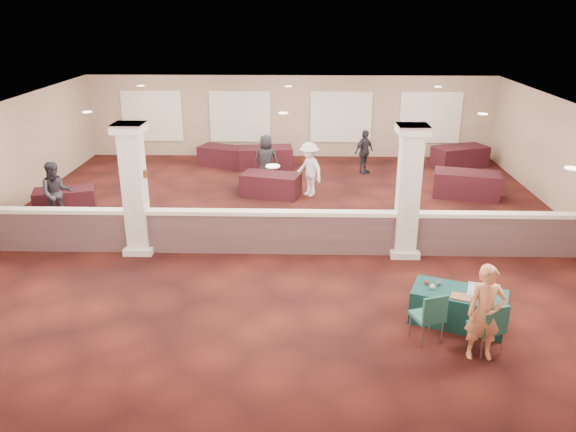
{
  "coord_description": "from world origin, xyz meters",
  "views": [
    {
      "loc": [
        0.51,
        -14.15,
        5.73
      ],
      "look_at": [
        0.18,
        -2.0,
        1.16
      ],
      "focal_mm": 35.0,
      "sensor_mm": 36.0,
      "label": 1
    }
  ],
  "objects_px": {
    "far_table_back_right": "(460,157)",
    "attendee_c": "(364,152)",
    "attendee_b": "(309,169)",
    "far_table_back_center": "(265,158)",
    "far_table_front_left": "(65,200)",
    "attendee_a": "(57,193)",
    "conf_chair_side": "(430,314)",
    "near_table": "(458,307)",
    "conf_chair_main": "(490,325)",
    "far_table_front_center": "(271,185)",
    "woman": "(485,313)",
    "far_table_back_left": "(224,156)",
    "far_table_front_right": "(466,184)",
    "attendee_d": "(266,160)"
  },
  "relations": [
    {
      "from": "far_table_back_center",
      "to": "woman",
      "type": "bearing_deg",
      "value": -69.4
    },
    {
      "from": "far_table_front_right",
      "to": "far_table_back_center",
      "type": "relative_size",
      "value": 1.01
    },
    {
      "from": "near_table",
      "to": "far_table_front_right",
      "type": "height_order",
      "value": "far_table_front_right"
    },
    {
      "from": "near_table",
      "to": "attendee_b",
      "type": "height_order",
      "value": "attendee_b"
    },
    {
      "from": "far_table_front_right",
      "to": "far_table_back_left",
      "type": "xyz_separation_m",
      "value": [
        -8.21,
        3.5,
        -0.04
      ]
    },
    {
      "from": "near_table",
      "to": "conf_chair_main",
      "type": "distance_m",
      "value": 1.09
    },
    {
      "from": "conf_chair_side",
      "to": "attendee_a",
      "type": "distance_m",
      "value": 10.67
    },
    {
      "from": "woman",
      "to": "conf_chair_side",
      "type": "bearing_deg",
      "value": 152.66
    },
    {
      "from": "far_table_back_left",
      "to": "far_table_back_right",
      "type": "bearing_deg",
      "value": 0.0
    },
    {
      "from": "conf_chair_side",
      "to": "attendee_c",
      "type": "relative_size",
      "value": 0.63
    },
    {
      "from": "woman",
      "to": "attendee_c",
      "type": "height_order",
      "value": "woman"
    },
    {
      "from": "attendee_b",
      "to": "conf_chair_side",
      "type": "bearing_deg",
      "value": -25.41
    },
    {
      "from": "near_table",
      "to": "far_table_front_left",
      "type": "xyz_separation_m",
      "value": [
        -10.0,
        5.98,
        0.01
      ]
    },
    {
      "from": "far_table_front_left",
      "to": "attendee_b",
      "type": "relative_size",
      "value": 0.98
    },
    {
      "from": "near_table",
      "to": "woman",
      "type": "relative_size",
      "value": 1.0
    },
    {
      "from": "far_table_back_center",
      "to": "attendee_c",
      "type": "distance_m",
      "value": 3.67
    },
    {
      "from": "far_table_back_right",
      "to": "attendee_c",
      "type": "height_order",
      "value": "attendee_c"
    },
    {
      "from": "woman",
      "to": "attendee_c",
      "type": "relative_size",
      "value": 1.09
    },
    {
      "from": "near_table",
      "to": "far_table_front_center",
      "type": "height_order",
      "value": "far_table_front_center"
    },
    {
      "from": "far_table_back_center",
      "to": "attendee_c",
      "type": "height_order",
      "value": "attendee_c"
    },
    {
      "from": "attendee_c",
      "to": "attendee_d",
      "type": "height_order",
      "value": "attendee_d"
    },
    {
      "from": "conf_chair_side",
      "to": "woman",
      "type": "distance_m",
      "value": 0.95
    },
    {
      "from": "far_table_back_right",
      "to": "attendee_a",
      "type": "height_order",
      "value": "attendee_a"
    },
    {
      "from": "far_table_back_center",
      "to": "far_table_front_right",
      "type": "bearing_deg",
      "value": -25.8
    },
    {
      "from": "attendee_a",
      "to": "attendee_c",
      "type": "height_order",
      "value": "attendee_a"
    },
    {
      "from": "far_table_back_left",
      "to": "attendee_b",
      "type": "height_order",
      "value": "attendee_b"
    },
    {
      "from": "conf_chair_side",
      "to": "attendee_b",
      "type": "relative_size",
      "value": 0.58
    },
    {
      "from": "woman",
      "to": "far_table_front_center",
      "type": "relative_size",
      "value": 0.95
    },
    {
      "from": "woman",
      "to": "attendee_a",
      "type": "xyz_separation_m",
      "value": [
        -9.85,
        6.08,
        0.03
      ]
    },
    {
      "from": "woman",
      "to": "far_table_back_left",
      "type": "relative_size",
      "value": 0.95
    },
    {
      "from": "attendee_b",
      "to": "attendee_c",
      "type": "height_order",
      "value": "attendee_b"
    },
    {
      "from": "conf_chair_main",
      "to": "attendee_b",
      "type": "bearing_deg",
      "value": 89.84
    },
    {
      "from": "conf_chair_main",
      "to": "woman",
      "type": "height_order",
      "value": "woman"
    },
    {
      "from": "far_table_back_center",
      "to": "far_table_back_right",
      "type": "distance_m",
      "value": 7.3
    },
    {
      "from": "attendee_a",
      "to": "attendee_b",
      "type": "distance_m",
      "value": 7.47
    },
    {
      "from": "near_table",
      "to": "woman",
      "type": "bearing_deg",
      "value": -63.28
    },
    {
      "from": "far_table_front_right",
      "to": "attendee_b",
      "type": "xyz_separation_m",
      "value": [
        -4.99,
        0.0,
        0.46
      ]
    },
    {
      "from": "attendee_a",
      "to": "conf_chair_side",
      "type": "bearing_deg",
      "value": -60.24
    },
    {
      "from": "attendee_b",
      "to": "attendee_c",
      "type": "xyz_separation_m",
      "value": [
        2.0,
        2.61,
        -0.07
      ]
    },
    {
      "from": "conf_chair_side",
      "to": "attendee_b",
      "type": "distance_m",
      "value": 8.63
    },
    {
      "from": "far_table_back_right",
      "to": "woman",
      "type": "bearing_deg",
      "value": -102.8
    },
    {
      "from": "far_table_front_left",
      "to": "far_table_front_right",
      "type": "xyz_separation_m",
      "value": [
        12.21,
        1.69,
        0.06
      ]
    },
    {
      "from": "attendee_d",
      "to": "far_table_back_right",
      "type": "bearing_deg",
      "value": -151.03
    },
    {
      "from": "conf_chair_main",
      "to": "attendee_b",
      "type": "relative_size",
      "value": 0.57
    },
    {
      "from": "conf_chair_side",
      "to": "far_table_back_left",
      "type": "distance_m",
      "value": 13.0
    },
    {
      "from": "far_table_front_left",
      "to": "far_table_back_right",
      "type": "distance_m",
      "value": 13.91
    },
    {
      "from": "far_table_front_left",
      "to": "far_table_front_center",
      "type": "xyz_separation_m",
      "value": [
        6.0,
        1.58,
        0.02
      ]
    },
    {
      "from": "conf_chair_side",
      "to": "attendee_d",
      "type": "height_order",
      "value": "attendee_d"
    },
    {
      "from": "far_table_back_center",
      "to": "conf_chair_side",
      "type": "bearing_deg",
      "value": -72.28
    },
    {
      "from": "far_table_front_left",
      "to": "near_table",
      "type": "bearing_deg",
      "value": -30.86
    }
  ]
}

